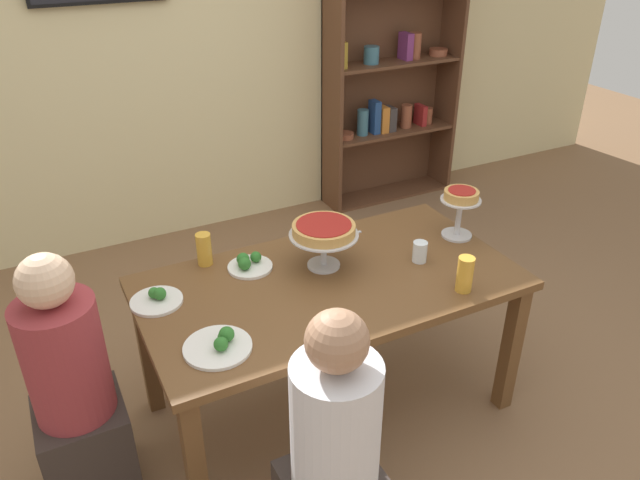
{
  "coord_description": "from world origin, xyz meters",
  "views": [
    {
      "loc": [
        -1.07,
        -2.0,
        2.2
      ],
      "look_at": [
        0.0,
        0.1,
        0.89
      ],
      "focal_mm": 34.37,
      "sensor_mm": 36.0,
      "label": 1
    }
  ],
  "objects_px": {
    "personal_pizza_stand": "(460,203)",
    "salad_plate_far_diner": "(157,299)",
    "salad_plate_near_diner": "(248,264)",
    "dining_table": "(330,297)",
    "deep_dish_pizza_stand": "(324,232)",
    "water_glass_clear_near": "(420,252)",
    "beer_glass_amber_short": "(465,274)",
    "bookshelf": "(392,60)",
    "salad_plate_spare": "(220,344)",
    "cutlery_fork_near": "(339,329)",
    "diner_head_west": "(76,401)",
    "beer_glass_amber_tall": "(204,249)",
    "diner_near_left": "(335,470)",
    "cutlery_knife_near": "(345,235)"
  },
  "relations": [
    {
      "from": "personal_pizza_stand",
      "to": "salad_plate_far_diner",
      "type": "bearing_deg",
      "value": 175.9
    },
    {
      "from": "salad_plate_near_diner",
      "to": "dining_table",
      "type": "bearing_deg",
      "value": -41.48
    },
    {
      "from": "deep_dish_pizza_stand",
      "to": "water_glass_clear_near",
      "type": "relative_size",
      "value": 3.2
    },
    {
      "from": "personal_pizza_stand",
      "to": "beer_glass_amber_short",
      "type": "xyz_separation_m",
      "value": [
        -0.28,
        -0.4,
        -0.1
      ]
    },
    {
      "from": "bookshelf",
      "to": "salad_plate_spare",
      "type": "relative_size",
      "value": 8.56
    },
    {
      "from": "personal_pizza_stand",
      "to": "cutlery_fork_near",
      "type": "distance_m",
      "value": 0.99
    },
    {
      "from": "diner_head_west",
      "to": "water_glass_clear_near",
      "type": "xyz_separation_m",
      "value": [
        1.55,
        -0.06,
        0.3
      ]
    },
    {
      "from": "deep_dish_pizza_stand",
      "to": "personal_pizza_stand",
      "type": "height_order",
      "value": "personal_pizza_stand"
    },
    {
      "from": "dining_table",
      "to": "salad_plate_near_diner",
      "type": "relative_size",
      "value": 8.12
    },
    {
      "from": "beer_glass_amber_tall",
      "to": "beer_glass_amber_short",
      "type": "bearing_deg",
      "value": -37.84
    },
    {
      "from": "beer_glass_amber_short",
      "to": "diner_near_left",
      "type": "bearing_deg",
      "value": -154.38
    },
    {
      "from": "diner_head_west",
      "to": "deep_dish_pizza_stand",
      "type": "bearing_deg",
      "value": 4.84
    },
    {
      "from": "beer_glass_amber_short",
      "to": "bookshelf",
      "type": "bearing_deg",
      "value": 64.26
    },
    {
      "from": "salad_plate_near_diner",
      "to": "salad_plate_far_diner",
      "type": "distance_m",
      "value": 0.44
    },
    {
      "from": "salad_plate_spare",
      "to": "diner_head_west",
      "type": "bearing_deg",
      "value": 154.65
    },
    {
      "from": "water_glass_clear_near",
      "to": "salad_plate_spare",
      "type": "bearing_deg",
      "value": -169.83
    },
    {
      "from": "salad_plate_far_diner",
      "to": "water_glass_clear_near",
      "type": "xyz_separation_m",
      "value": [
        1.16,
        -0.22,
        0.03
      ]
    },
    {
      "from": "diner_head_west",
      "to": "personal_pizza_stand",
      "type": "bearing_deg",
      "value": 1.53
    },
    {
      "from": "diner_near_left",
      "to": "salad_plate_spare",
      "type": "relative_size",
      "value": 4.45
    },
    {
      "from": "dining_table",
      "to": "personal_pizza_stand",
      "type": "height_order",
      "value": "personal_pizza_stand"
    },
    {
      "from": "salad_plate_near_diner",
      "to": "salad_plate_far_diner",
      "type": "relative_size",
      "value": 0.94
    },
    {
      "from": "personal_pizza_stand",
      "to": "dining_table",
      "type": "bearing_deg",
      "value": -174.73
    },
    {
      "from": "diner_head_west",
      "to": "salad_plate_spare",
      "type": "bearing_deg",
      "value": -25.35
    },
    {
      "from": "personal_pizza_stand",
      "to": "cutlery_knife_near",
      "type": "xyz_separation_m",
      "value": [
        -0.49,
        0.26,
        -0.18
      ]
    },
    {
      "from": "bookshelf",
      "to": "diner_near_left",
      "type": "distance_m",
      "value": 3.44
    },
    {
      "from": "bookshelf",
      "to": "salad_plate_far_diner",
      "type": "bearing_deg",
      "value": -141.54
    },
    {
      "from": "diner_head_west",
      "to": "personal_pizza_stand",
      "type": "relative_size",
      "value": 4.6
    },
    {
      "from": "personal_pizza_stand",
      "to": "beer_glass_amber_short",
      "type": "relative_size",
      "value": 1.56
    },
    {
      "from": "bookshelf",
      "to": "personal_pizza_stand",
      "type": "height_order",
      "value": "bookshelf"
    },
    {
      "from": "salad_plate_spare",
      "to": "diner_near_left",
      "type": "bearing_deg",
      "value": -66.41
    },
    {
      "from": "salad_plate_spare",
      "to": "beer_glass_amber_tall",
      "type": "distance_m",
      "value": 0.63
    },
    {
      "from": "diner_near_left",
      "to": "personal_pizza_stand",
      "type": "height_order",
      "value": "diner_near_left"
    },
    {
      "from": "salad_plate_near_diner",
      "to": "water_glass_clear_near",
      "type": "relative_size",
      "value": 2.09
    },
    {
      "from": "beer_glass_amber_short",
      "to": "cutlery_knife_near",
      "type": "distance_m",
      "value": 0.7
    },
    {
      "from": "deep_dish_pizza_stand",
      "to": "personal_pizza_stand",
      "type": "bearing_deg",
      "value": -3.71
    },
    {
      "from": "dining_table",
      "to": "diner_head_west",
      "type": "height_order",
      "value": "diner_head_west"
    },
    {
      "from": "dining_table",
      "to": "diner_near_left",
      "type": "relative_size",
      "value": 1.44
    },
    {
      "from": "salad_plate_spare",
      "to": "water_glass_clear_near",
      "type": "distance_m",
      "value": 1.04
    },
    {
      "from": "cutlery_knife_near",
      "to": "personal_pizza_stand",
      "type": "bearing_deg",
      "value": 157.3
    },
    {
      "from": "cutlery_fork_near",
      "to": "cutlery_knife_near",
      "type": "distance_m",
      "value": 0.77
    },
    {
      "from": "salad_plate_near_diner",
      "to": "cutlery_fork_near",
      "type": "xyz_separation_m",
      "value": [
        0.15,
        -0.59,
        -0.02
      ]
    },
    {
      "from": "diner_near_left",
      "to": "cutlery_fork_near",
      "type": "height_order",
      "value": "diner_near_left"
    },
    {
      "from": "salad_plate_spare",
      "to": "beer_glass_amber_short",
      "type": "distance_m",
      "value": 1.06
    },
    {
      "from": "deep_dish_pizza_stand",
      "to": "water_glass_clear_near",
      "type": "xyz_separation_m",
      "value": [
        0.41,
        -0.16,
        -0.13
      ]
    },
    {
      "from": "salad_plate_spare",
      "to": "water_glass_clear_near",
      "type": "bearing_deg",
      "value": 10.17
    },
    {
      "from": "personal_pizza_stand",
      "to": "salad_plate_spare",
      "type": "height_order",
      "value": "personal_pizza_stand"
    },
    {
      "from": "salad_plate_spare",
      "to": "dining_table",
      "type": "bearing_deg",
      "value": 21.36
    },
    {
      "from": "bookshelf",
      "to": "water_glass_clear_near",
      "type": "xyz_separation_m",
      "value": [
        -1.16,
        -2.06,
        -0.33
      ]
    },
    {
      "from": "salad_plate_far_diner",
      "to": "beer_glass_amber_tall",
      "type": "bearing_deg",
      "value": 36.88
    },
    {
      "from": "personal_pizza_stand",
      "to": "salad_plate_far_diner",
      "type": "distance_m",
      "value": 1.48
    }
  ]
}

